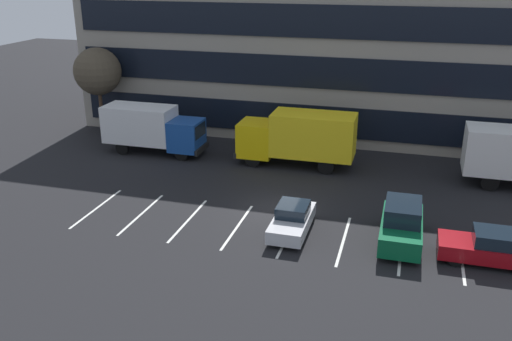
{
  "coord_description": "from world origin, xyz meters",
  "views": [
    {
      "loc": [
        6.72,
        -27.51,
        13.1
      ],
      "look_at": [
        -1.74,
        2.04,
        1.4
      ],
      "focal_mm": 38.57,
      "sensor_mm": 36.0,
      "label": 1
    }
  ],
  "objects_px": {
    "box_truck_yellow_all": "(298,136)",
    "sedan_silver": "(292,219)",
    "box_truck_blue": "(152,127)",
    "sedan_maroon": "(489,248)",
    "suv_forest": "(402,224)",
    "bare_tree": "(97,72)"
  },
  "relations": [
    {
      "from": "box_truck_yellow_all",
      "to": "sedan_silver",
      "type": "bearing_deg",
      "value": -79.77
    },
    {
      "from": "box_truck_blue",
      "to": "sedan_maroon",
      "type": "relative_size",
      "value": 1.65
    },
    {
      "from": "sedan_silver",
      "to": "suv_forest",
      "type": "distance_m",
      "value": 5.45
    },
    {
      "from": "box_truck_blue",
      "to": "box_truck_yellow_all",
      "type": "xyz_separation_m",
      "value": [
        10.74,
        0.23,
        0.17
      ]
    },
    {
      "from": "box_truck_yellow_all",
      "to": "sedan_maroon",
      "type": "distance_m",
      "value": 15.28
    },
    {
      "from": "box_truck_yellow_all",
      "to": "sedan_maroon",
      "type": "bearing_deg",
      "value": -42.64
    },
    {
      "from": "box_truck_yellow_all",
      "to": "suv_forest",
      "type": "height_order",
      "value": "box_truck_yellow_all"
    },
    {
      "from": "suv_forest",
      "to": "bare_tree",
      "type": "height_order",
      "value": "bare_tree"
    },
    {
      "from": "sedan_maroon",
      "to": "suv_forest",
      "type": "xyz_separation_m",
      "value": [
        -3.99,
        0.81,
        0.26
      ]
    },
    {
      "from": "sedan_maroon",
      "to": "sedan_silver",
      "type": "bearing_deg",
      "value": 177.12
    },
    {
      "from": "box_truck_yellow_all",
      "to": "bare_tree",
      "type": "distance_m",
      "value": 17.24
    },
    {
      "from": "box_truck_yellow_all",
      "to": "suv_forest",
      "type": "xyz_separation_m",
      "value": [
        7.2,
        -9.5,
        -1.08
      ]
    },
    {
      "from": "sedan_silver",
      "to": "bare_tree",
      "type": "height_order",
      "value": "bare_tree"
    },
    {
      "from": "sedan_maroon",
      "to": "box_truck_blue",
      "type": "bearing_deg",
      "value": 155.33
    },
    {
      "from": "sedan_maroon",
      "to": "suv_forest",
      "type": "relative_size",
      "value": 0.96
    },
    {
      "from": "box_truck_yellow_all",
      "to": "suv_forest",
      "type": "distance_m",
      "value": 11.97
    },
    {
      "from": "box_truck_blue",
      "to": "suv_forest",
      "type": "xyz_separation_m",
      "value": [
        17.94,
        -9.26,
        -0.91
      ]
    },
    {
      "from": "sedan_silver",
      "to": "sedan_maroon",
      "type": "relative_size",
      "value": 0.94
    },
    {
      "from": "box_truck_yellow_all",
      "to": "sedan_silver",
      "type": "height_order",
      "value": "box_truck_yellow_all"
    },
    {
      "from": "box_truck_blue",
      "to": "suv_forest",
      "type": "relative_size",
      "value": 1.59
    },
    {
      "from": "sedan_silver",
      "to": "suv_forest",
      "type": "height_order",
      "value": "suv_forest"
    },
    {
      "from": "box_truck_blue",
      "to": "sedan_maroon",
      "type": "distance_m",
      "value": 24.17
    }
  ]
}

